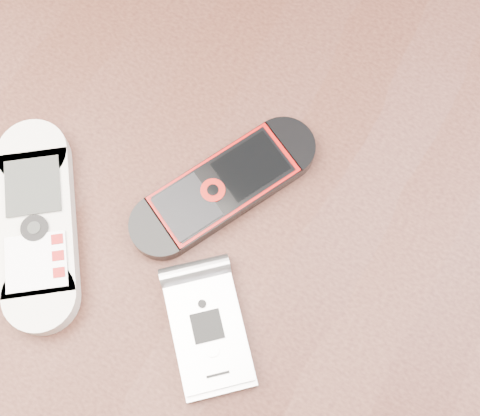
# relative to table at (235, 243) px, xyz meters

# --- Properties ---
(ground) EXTENTS (4.00, 4.00, 0.00)m
(ground) POSITION_rel_table_xyz_m (0.00, 0.00, -0.64)
(ground) COLOR #472B19
(ground) RESTS_ON ground
(table) EXTENTS (1.20, 0.80, 0.75)m
(table) POSITION_rel_table_xyz_m (0.00, 0.00, 0.00)
(table) COLOR black
(table) RESTS_ON ground
(nokia_white) EXTENTS (0.15, 0.17, 0.02)m
(nokia_white) POSITION_rel_table_xyz_m (-0.13, -0.09, 0.12)
(nokia_white) COLOR white
(nokia_white) RESTS_ON table
(nokia_black_red) EXTENTS (0.12, 0.17, 0.02)m
(nokia_black_red) POSITION_rel_table_xyz_m (-0.02, 0.01, 0.11)
(nokia_black_red) COLOR black
(nokia_black_red) RESTS_ON table
(motorola_razr) EXTENTS (0.11, 0.11, 0.02)m
(motorola_razr) POSITION_rel_table_xyz_m (0.03, -0.09, 0.11)
(motorola_razr) COLOR silver
(motorola_razr) RESTS_ON table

